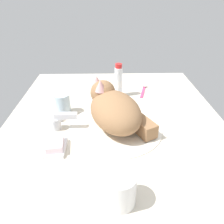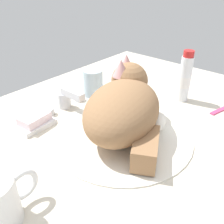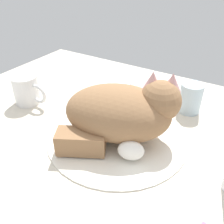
{
  "view_description": "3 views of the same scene",
  "coord_description": "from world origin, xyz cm",
  "px_view_note": "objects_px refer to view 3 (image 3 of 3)",
  "views": [
    {
      "loc": [
        -64.61,
        2.72,
        44.92
      ],
      "look_at": [
        -0.04,
        1.17,
        6.74
      ],
      "focal_mm": 35.0,
      "sensor_mm": 36.0,
      "label": 1
    },
    {
      "loc": [
        -37.62,
        -29.44,
        34.76
      ],
      "look_at": [
        0.43,
        3.45,
        4.92
      ],
      "focal_mm": 39.13,
      "sensor_mm": 36.0,
      "label": 2
    },
    {
      "loc": [
        23.63,
        -40.52,
        37.39
      ],
      "look_at": [
        -0.86,
        -1.13,
        7.33
      ],
      "focal_mm": 39.53,
      "sensor_mm": 36.0,
      "label": 3
    }
  ],
  "objects_px": {
    "cat": "(124,112)",
    "soap_bar": "(118,86)",
    "faucet": "(152,93)",
    "coffee_mug": "(27,90)",
    "rinse_cup": "(190,98)"
  },
  "relations": [
    {
      "from": "faucet",
      "to": "cat",
      "type": "relative_size",
      "value": 0.48
    },
    {
      "from": "coffee_mug",
      "to": "rinse_cup",
      "type": "distance_m",
      "value": 0.46
    },
    {
      "from": "faucet",
      "to": "coffee_mug",
      "type": "bearing_deg",
      "value": -146.42
    },
    {
      "from": "faucet",
      "to": "cat",
      "type": "bearing_deg",
      "value": -86.22
    },
    {
      "from": "cat",
      "to": "soap_bar",
      "type": "height_order",
      "value": "cat"
    },
    {
      "from": "faucet",
      "to": "cat",
      "type": "height_order",
      "value": "cat"
    },
    {
      "from": "faucet",
      "to": "cat",
      "type": "xyz_separation_m",
      "value": [
        0.01,
        -0.2,
        0.05
      ]
    },
    {
      "from": "cat",
      "to": "coffee_mug",
      "type": "distance_m",
      "value": 0.32
    },
    {
      "from": "coffee_mug",
      "to": "rinse_cup",
      "type": "relative_size",
      "value": 1.38
    },
    {
      "from": "coffee_mug",
      "to": "soap_bar",
      "type": "relative_size",
      "value": 1.57
    },
    {
      "from": "rinse_cup",
      "to": "soap_bar",
      "type": "distance_m",
      "value": 0.22
    },
    {
      "from": "faucet",
      "to": "rinse_cup",
      "type": "bearing_deg",
      "value": 1.39
    },
    {
      "from": "faucet",
      "to": "soap_bar",
      "type": "xyz_separation_m",
      "value": [
        -0.11,
        -0.01,
        -0.01
      ]
    },
    {
      "from": "soap_bar",
      "to": "cat",
      "type": "bearing_deg",
      "value": -56.22
    },
    {
      "from": "rinse_cup",
      "to": "coffee_mug",
      "type": "bearing_deg",
      "value": -153.72
    }
  ]
}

